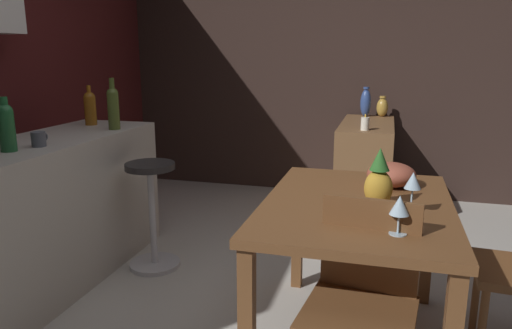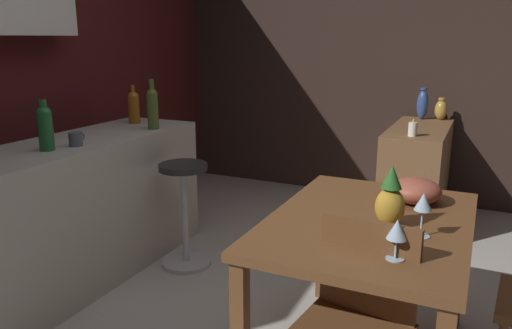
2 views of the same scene
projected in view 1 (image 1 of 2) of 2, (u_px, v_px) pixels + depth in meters
name	position (u px, v px, depth m)	size (l,w,h in m)	color
ground_plane	(264.00, 315.00, 2.63)	(9.00, 9.00, 0.00)	#B7B2A8
wall_side_right	(299.00, 63.00, 4.81)	(0.10, 4.40, 2.60)	#33231E
dining_table	(356.00, 221.00, 2.22)	(1.18, 0.84, 0.74)	brown
kitchen_counter	(26.00, 223.00, 2.76)	(2.10, 0.60, 0.90)	#B2ADA3
sideboard_cabinet	(365.00, 169.00, 4.19)	(1.10, 0.44, 0.82)	brown
chair_near_window	(362.00, 301.00, 1.81)	(0.45, 0.45, 0.86)	brown
bar_stool	(152.00, 212.00, 3.15)	(0.34, 0.34, 0.72)	#262323
wine_glass_left	(400.00, 207.00, 1.77)	(0.07, 0.07, 0.15)	silver
wine_glass_right	(413.00, 183.00, 2.00)	(0.07, 0.07, 0.18)	silver
pineapple_centerpiece	(379.00, 182.00, 2.11)	(0.12, 0.12, 0.26)	gold
fruit_bowl	(391.00, 175.00, 2.44)	(0.25, 0.25, 0.12)	#9E4C38
wine_bottle_green	(6.00, 125.00, 2.48)	(0.08, 0.08, 0.29)	#1E592D
wine_bottle_amber	(90.00, 107.00, 3.41)	(0.08, 0.08, 0.28)	#8C5114
wine_bottle_olive	(113.00, 106.00, 3.20)	(0.08, 0.08, 0.34)	#475623
cup_slate	(39.00, 139.00, 2.64)	(0.11, 0.08, 0.08)	#515660
pillar_candle_tall	(365.00, 124.00, 3.69)	(0.06, 0.06, 0.13)	white
vase_ceramic_blue	(366.00, 103.00, 4.47)	(0.10, 0.10, 0.28)	#334C8C
vase_brass	(382.00, 107.00, 4.48)	(0.11, 0.11, 0.19)	#B78C38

